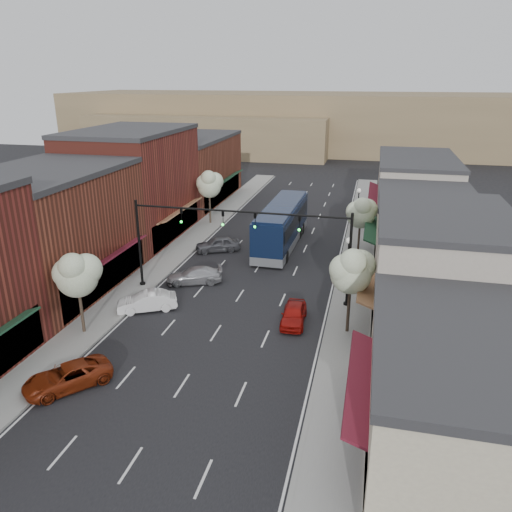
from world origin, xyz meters
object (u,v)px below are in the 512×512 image
Objects in this scene: signal_mast_left at (167,233)px; lamp_post_far at (358,202)px; tree_right_far at (361,212)px; parked_car_a at (67,377)px; lamp_post_near at (348,256)px; parked_car_c at (194,275)px; signal_mast_right at (316,244)px; tree_left_near at (77,273)px; coach_bus at (282,225)px; parked_car_b at (147,301)px; tree_right_near at (352,270)px; tree_left_far at (209,184)px; parked_car_d at (218,244)px; red_hatchback at (294,314)px.

lamp_post_far is at bearing 56.14° from signal_mast_left.
parked_car_a is (-14.23, -25.45, -3.35)m from tree_right_far.
lamp_post_near reaches higher than parked_car_c.
signal_mast_right reaches higher than tree_left_near.
coach_bus is at bearing -132.67° from lamp_post_far.
lamp_post_far is 27.59m from parked_car_b.
lamp_post_far is (-0.55, 24.06, -1.45)m from tree_right_near.
tree_left_far is 10.12m from parked_car_d.
lamp_post_far is at bearing 7.30° from tree_left_far.
signal_mast_left is 1.44× the size of tree_left_near.
lamp_post_far is at bearing 126.47° from parked_car_c.
parked_car_b is at bearing -154.68° from lamp_post_near.
coach_bus is (6.49, 12.48, -2.50)m from signal_mast_left.
signal_mast_left is (-11.24, 0.00, 0.00)m from signal_mast_right.
tree_left_far reaches higher than lamp_post_far.
signal_mast_right is 4.89m from tree_right_near.
tree_left_far is 1.38× the size of lamp_post_near.
parked_car_c is (4.05, -16.38, -3.96)m from tree_left_far.
signal_mast_left is 14.29m from coach_bus.
signal_mast_left is at bearing 158.84° from red_hatchback.
tree_left_far is at bearing 127.04° from tree_right_near.
tree_right_far reaches higher than lamp_post_far.
lamp_post_far is 1.07× the size of parked_car_b.
red_hatchback is at bearing -105.22° from signal_mast_right.
signal_mast_right reaches higher than parked_car_a.
tree_left_far is at bearing 134.64° from parked_car_a.
signal_mast_left is 1.85× the size of lamp_post_near.
parked_car_b is (0.12, 9.59, 0.05)m from parked_car_a.
tree_right_near is 1.43× the size of parked_car_b.
tree_left_near is 22.57m from coach_bus.
tree_right_near is 0.44× the size of coach_bus.
tree_left_far is 1.34× the size of parked_car_a.
parked_car_d is at bearing 151.38° from lamp_post_near.
parked_car_a is (2.37, -31.45, -3.97)m from tree_left_far.
tree_left_near reaches higher than red_hatchback.
signal_mast_left is 1.51× the size of tree_right_far.
signal_mast_right is at bearing 123.91° from tree_right_near.
tree_right_far reaches higher than red_hatchback.
tree_left_near is 1.36× the size of parked_car_d.
tree_left_near is (-13.87, -8.05, -0.40)m from signal_mast_right.
lamp_post_far is at bearing 48.19° from coach_bus.
tree_left_near is 32.35m from lamp_post_far.
parked_car_d is at bearing -168.57° from tree_right_far.
lamp_post_far is 16.59m from parked_car_d.
tree_left_near is at bearing -113.09° from coach_bus.
coach_bus is (9.12, 20.54, -2.10)m from tree_left_near.
tree_right_near is 17.08m from tree_left_near.
tree_left_near is 18.07m from parked_car_d.
red_hatchback is (-3.11, -5.92, -2.34)m from lamp_post_near.
parked_car_c is (-12.55, 5.62, -3.81)m from tree_right_near.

